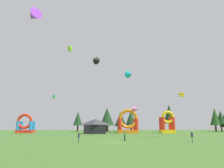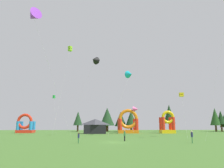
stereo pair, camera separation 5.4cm
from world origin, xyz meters
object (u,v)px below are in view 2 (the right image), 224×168
(kite_lime_box, at_px, (70,49))
(person_left_edge, at_px, (79,137))
(kite_purple_delta, at_px, (33,16))
(kite_cyan_delta, at_px, (130,74))
(festival_tent, at_px, (95,126))
(kite_yellow_box, at_px, (181,95))
(inflatable_orange_dome, at_px, (25,126))
(kite_green_box, at_px, (54,97))
(kite_black_delta, at_px, (95,60))
(kite_pink_delta, at_px, (136,109))
(inflatable_yellow_castle, at_px, (167,124))
(person_near_camera, at_px, (125,135))
(inflatable_red_slide, at_px, (128,124))
(person_far_side, at_px, (192,136))

(kite_lime_box, height_order, person_left_edge, kite_lime_box)
(kite_purple_delta, height_order, kite_cyan_delta, kite_purple_delta)
(festival_tent, bearing_deg, kite_yellow_box, -39.87)
(inflatable_orange_dome, relative_size, festival_tent, 0.95)
(kite_cyan_delta, bearing_deg, kite_green_box, 159.24)
(kite_black_delta, bearing_deg, kite_pink_delta, 50.62)
(kite_lime_box, xyz_separation_m, kite_yellow_box, (25.43, -5.52, -12.14))
(inflatable_yellow_castle, bearing_deg, kite_pink_delta, -178.95)
(kite_pink_delta, height_order, kite_purple_delta, kite_purple_delta)
(person_near_camera, distance_m, inflatable_yellow_castle, 31.03)
(person_left_edge, bearing_deg, kite_cyan_delta, -44.37)
(kite_cyan_delta, relative_size, kite_yellow_box, 1.70)
(kite_pink_delta, height_order, inflatable_red_slide, kite_pink_delta)
(kite_yellow_box, bearing_deg, inflatable_yellow_castle, 84.22)
(kite_green_box, height_order, kite_black_delta, kite_black_delta)
(kite_lime_box, distance_m, inflatable_orange_dome, 29.31)
(kite_cyan_delta, relative_size, person_far_side, 8.85)
(kite_pink_delta, bearing_deg, kite_black_delta, -129.38)
(kite_yellow_box, bearing_deg, kite_lime_box, 167.75)
(person_near_camera, distance_m, person_far_side, 10.56)
(kite_purple_delta, xyz_separation_m, inflatable_red_slide, (18.97, 31.02, -18.02))
(kite_green_box, xyz_separation_m, kite_black_delta, (11.80, -11.02, 7.58))
(kite_purple_delta, distance_m, person_left_edge, 21.31)
(kite_lime_box, bearing_deg, kite_pink_delta, 34.32)
(kite_yellow_box, height_order, inflatable_orange_dome, kite_yellow_box)
(person_left_edge, relative_size, inflatable_red_slide, 0.22)
(kite_green_box, relative_size, kite_yellow_box, 1.12)
(inflatable_yellow_castle, height_order, festival_tent, inflatable_yellow_castle)
(kite_yellow_box, bearing_deg, person_far_side, -105.12)
(person_near_camera, bearing_deg, kite_pink_delta, 144.92)
(inflatable_yellow_castle, relative_size, festival_tent, 1.07)
(kite_pink_delta, relative_size, kite_purple_delta, 0.36)
(person_near_camera, bearing_deg, person_far_side, 45.10)
(person_far_side, distance_m, inflatable_red_slide, 32.57)
(kite_cyan_delta, height_order, person_far_side, kite_cyan_delta)
(person_near_camera, height_order, inflatable_red_slide, inflatable_red_slide)
(kite_black_delta, xyz_separation_m, inflatable_yellow_castle, (21.00, 14.39, -15.23))
(kite_pink_delta, bearing_deg, kite_lime_box, -145.68)
(kite_yellow_box, bearing_deg, kite_green_box, 154.83)
(person_left_edge, distance_m, person_far_side, 17.01)
(inflatable_orange_dome, bearing_deg, person_far_side, -42.85)
(kite_black_delta, bearing_deg, kite_yellow_box, -10.44)
(kite_pink_delta, bearing_deg, kite_purple_delta, -125.34)
(kite_black_delta, distance_m, person_far_side, 28.27)
(kite_pink_delta, distance_m, kite_green_box, 23.90)
(kite_green_box, distance_m, kite_yellow_box, 34.25)
(inflatable_orange_dome, distance_m, inflatable_yellow_castle, 42.83)
(kite_pink_delta, xyz_separation_m, kite_black_delta, (-11.67, -14.22, 10.76))
(kite_green_box, distance_m, person_near_camera, 30.92)
(kite_cyan_delta, relative_size, inflatable_yellow_castle, 2.46)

